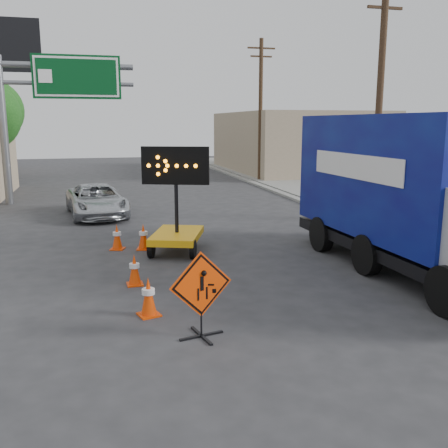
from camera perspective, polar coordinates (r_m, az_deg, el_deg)
name	(u,v)px	position (r m, az deg, el deg)	size (l,w,h in m)	color
ground	(261,357)	(8.53, 4.27, -14.96)	(100.00, 100.00, 0.00)	#2D2D30
curb_right	(303,201)	(24.53, 8.98, 2.59)	(0.40, 60.00, 0.12)	gray
sidewalk_right	(346,199)	(25.52, 13.74, 2.77)	(4.00, 60.00, 0.15)	gray
building_right_far	(296,142)	(40.35, 8.21, 9.24)	(10.00, 14.00, 4.60)	tan
highway_gantry	(48,95)	(25.28, -19.45, 13.74)	(6.18, 0.38, 6.90)	slate
utility_pole_near	(380,99)	(20.19, 17.35, 13.50)	(1.80, 0.26, 9.00)	#44301D
utility_pole_far	(260,109)	(32.95, 4.19, 13.00)	(1.80, 0.26, 9.00)	#44301D
construction_sign	(201,292)	(8.94, -2.64, -7.81)	(1.18, 0.84, 1.59)	black
arrow_board	(177,229)	(14.91, -5.41, -0.56)	(1.99, 2.52, 3.13)	#F6AD0D
pickup_truck	(97,200)	(21.29, -14.36, 2.63)	(2.16, 4.68, 1.30)	silver
box_truck	(412,202)	(13.55, 20.68, 2.34)	(2.89, 8.49, 4.00)	black
cone_a	(148,297)	(10.15, -8.63, -8.20)	(0.50, 0.50, 0.80)	#ED3E05
cone_b	(134,270)	(12.07, -10.19, -5.16)	(0.39, 0.39, 0.75)	#ED3E05
cone_c	(143,237)	(15.38, -9.20, -1.42)	(0.49, 0.49, 0.79)	#ED3E05
cone_d	(117,237)	(15.52, -12.12, -1.46)	(0.51, 0.51, 0.77)	#ED3E05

